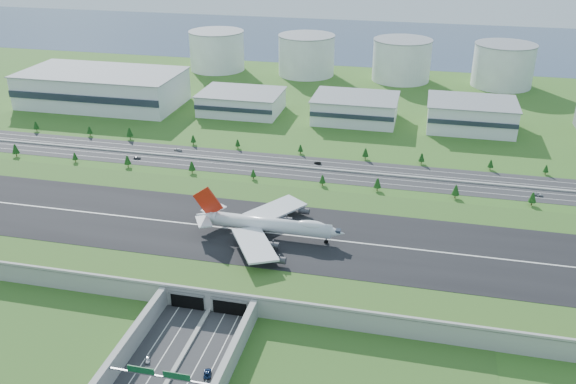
% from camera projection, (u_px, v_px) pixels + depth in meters
% --- Properties ---
extents(ground, '(1200.00, 1200.00, 0.00)m').
position_uv_depth(ground, '(246.00, 246.00, 276.89)').
color(ground, '#34561B').
rests_on(ground, ground).
extents(airfield_deck, '(520.00, 100.00, 9.20)m').
position_uv_depth(airfield_deck, '(246.00, 238.00, 275.06)').
color(airfield_deck, gray).
rests_on(airfield_deck, ground).
extents(sign_gantry_near, '(38.70, 0.70, 9.80)m').
position_uv_depth(sign_gantry_near, '(159.00, 377.00, 190.17)').
color(sign_gantry_near, gray).
rests_on(sign_gantry_near, ground).
extents(north_expressway, '(560.00, 36.00, 0.12)m').
position_uv_depth(north_expressway, '(292.00, 167.00, 360.58)').
color(north_expressway, '#28282B').
rests_on(north_expressway, ground).
extents(tree_row, '(496.88, 48.49, 8.20)m').
position_uv_depth(tree_row, '(278.00, 161.00, 357.86)').
color(tree_row, '#3D2819').
rests_on(tree_row, ground).
extents(hangar_west, '(120.00, 60.00, 25.00)m').
position_uv_depth(hangar_west, '(103.00, 88.00, 469.15)').
color(hangar_west, silver).
rests_on(hangar_west, ground).
extents(hangar_mid_a, '(58.00, 42.00, 15.00)m').
position_uv_depth(hangar_mid_a, '(241.00, 102.00, 453.32)').
color(hangar_mid_a, silver).
rests_on(hangar_mid_a, ground).
extents(hangar_mid_b, '(58.00, 42.00, 17.00)m').
position_uv_depth(hangar_mid_b, '(355.00, 109.00, 435.61)').
color(hangar_mid_b, silver).
rests_on(hangar_mid_b, ground).
extents(hangar_mid_c, '(58.00, 42.00, 19.00)m').
position_uv_depth(hangar_mid_c, '(471.00, 115.00, 418.91)').
color(hangar_mid_c, silver).
rests_on(hangar_mid_c, ground).
extents(fuel_tank_a, '(50.00, 50.00, 35.00)m').
position_uv_depth(fuel_tank_a, '(217.00, 51.00, 566.99)').
color(fuel_tank_a, silver).
rests_on(fuel_tank_a, ground).
extents(fuel_tank_b, '(50.00, 50.00, 35.00)m').
position_uv_depth(fuel_tank_b, '(306.00, 55.00, 549.71)').
color(fuel_tank_b, silver).
rests_on(fuel_tank_b, ground).
extents(fuel_tank_c, '(50.00, 50.00, 35.00)m').
position_uv_depth(fuel_tank_c, '(402.00, 60.00, 532.42)').
color(fuel_tank_c, silver).
rests_on(fuel_tank_c, ground).
extents(fuel_tank_d, '(50.00, 50.00, 35.00)m').
position_uv_depth(fuel_tank_d, '(503.00, 66.00, 515.14)').
color(fuel_tank_d, silver).
rests_on(fuel_tank_d, ground).
extents(bay_water, '(1200.00, 260.00, 0.06)m').
position_uv_depth(bay_water, '(365.00, 40.00, 699.85)').
color(bay_water, '#31435E').
rests_on(bay_water, ground).
extents(boeing_747, '(68.45, 64.69, 21.16)m').
position_uv_depth(boeing_747, '(269.00, 224.00, 266.19)').
color(boeing_747, silver).
rests_on(boeing_747, airfield_deck).
extents(car_0, '(3.02, 4.14, 1.31)m').
position_uv_depth(car_0, '(148.00, 359.00, 206.64)').
color(car_0, silver).
rests_on(car_0, ground).
extents(car_2, '(3.75, 5.58, 1.42)m').
position_uv_depth(car_2, '(207.00, 373.00, 200.43)').
color(car_2, '#0B1A3A').
rests_on(car_2, ground).
extents(car_4, '(4.61, 2.10, 1.53)m').
position_uv_depth(car_4, '(137.00, 158.00, 371.41)').
color(car_4, '#515155').
rests_on(car_4, ground).
extents(car_5, '(4.44, 2.36, 1.39)m').
position_uv_depth(car_5, '(318.00, 163.00, 364.12)').
color(car_5, black).
rests_on(car_5, ground).
extents(car_6, '(5.62, 3.62, 1.44)m').
position_uv_depth(car_6, '(538.00, 194.00, 324.66)').
color(car_6, silver).
rests_on(car_6, ground).
extents(car_7, '(5.47, 3.13, 1.49)m').
position_uv_depth(car_7, '(178.00, 149.00, 384.11)').
color(car_7, silver).
rests_on(car_7, ground).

